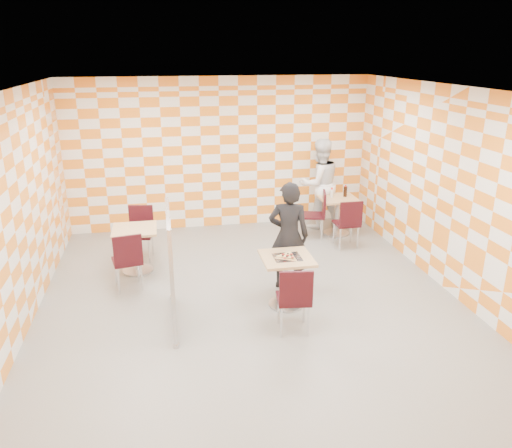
{
  "coord_description": "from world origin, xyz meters",
  "views": [
    {
      "loc": [
        -1.14,
        -6.3,
        3.47
      ],
      "look_at": [
        0.1,
        0.2,
        1.15
      ],
      "focal_mm": 35.0,
      "sensor_mm": 36.0,
      "label": 1
    }
  ],
  "objects_px": {
    "chair_main_front": "(295,296)",
    "chair_empty_far": "(141,228)",
    "chair_second_front": "(349,220)",
    "soda_bottle": "(345,191)",
    "empty_table": "(136,242)",
    "chair_second_side": "(318,211)",
    "main_table": "(286,273)",
    "second_table": "(337,209)",
    "partition": "(171,268)",
    "sport_bottle": "(332,193)",
    "man_dark": "(289,236)",
    "man_white": "(319,184)",
    "chair_empty_near": "(128,257)"
  },
  "relations": [
    {
      "from": "chair_main_front",
      "to": "chair_empty_far",
      "type": "xyz_separation_m",
      "value": [
        -1.98,
        2.94,
        0.0
      ]
    },
    {
      "from": "chair_second_front",
      "to": "soda_bottle",
      "type": "relative_size",
      "value": 4.02
    },
    {
      "from": "empty_table",
      "to": "chair_second_side",
      "type": "relative_size",
      "value": 0.81
    },
    {
      "from": "empty_table",
      "to": "soda_bottle",
      "type": "height_order",
      "value": "soda_bottle"
    },
    {
      "from": "chair_second_side",
      "to": "main_table",
      "type": "bearing_deg",
      "value": -116.45
    },
    {
      "from": "empty_table",
      "to": "chair_second_front",
      "type": "height_order",
      "value": "chair_second_front"
    },
    {
      "from": "main_table",
      "to": "chair_main_front",
      "type": "distance_m",
      "value": 0.76
    },
    {
      "from": "second_table",
      "to": "chair_main_front",
      "type": "distance_m",
      "value": 3.86
    },
    {
      "from": "chair_main_front",
      "to": "partition",
      "type": "distance_m",
      "value": 1.64
    },
    {
      "from": "sport_bottle",
      "to": "empty_table",
      "type": "bearing_deg",
      "value": -163.27
    },
    {
      "from": "chair_second_front",
      "to": "soda_bottle",
      "type": "distance_m",
      "value": 0.89
    },
    {
      "from": "man_dark",
      "to": "soda_bottle",
      "type": "bearing_deg",
      "value": -112.78
    },
    {
      "from": "soda_bottle",
      "to": "chair_second_front",
      "type": "bearing_deg",
      "value": -105.18
    },
    {
      "from": "chair_main_front",
      "to": "chair_empty_far",
      "type": "relative_size",
      "value": 1.0
    },
    {
      "from": "empty_table",
      "to": "soda_bottle",
      "type": "xyz_separation_m",
      "value": [
        3.98,
        1.12,
        0.34
      ]
    },
    {
      "from": "main_table",
      "to": "chair_main_front",
      "type": "relative_size",
      "value": 0.81
    },
    {
      "from": "chair_second_front",
      "to": "chair_second_side",
      "type": "height_order",
      "value": "same"
    },
    {
      "from": "second_table",
      "to": "man_white",
      "type": "relative_size",
      "value": 0.41
    },
    {
      "from": "man_dark",
      "to": "man_white",
      "type": "xyz_separation_m",
      "value": [
        1.3,
        2.58,
        0.08
      ]
    },
    {
      "from": "chair_main_front",
      "to": "partition",
      "type": "relative_size",
      "value": 0.6
    },
    {
      "from": "sport_bottle",
      "to": "chair_empty_far",
      "type": "bearing_deg",
      "value": -171.8
    },
    {
      "from": "empty_table",
      "to": "chair_second_front",
      "type": "bearing_deg",
      "value": 4.65
    },
    {
      "from": "chair_main_front",
      "to": "sport_bottle",
      "type": "height_order",
      "value": "sport_bottle"
    },
    {
      "from": "empty_table",
      "to": "man_dark",
      "type": "bearing_deg",
      "value": -23.56
    },
    {
      "from": "chair_empty_near",
      "to": "chair_second_front",
      "type": "bearing_deg",
      "value": 14.61
    },
    {
      "from": "empty_table",
      "to": "sport_bottle",
      "type": "height_order",
      "value": "sport_bottle"
    },
    {
      "from": "chair_empty_near",
      "to": "partition",
      "type": "distance_m",
      "value": 1.24
    },
    {
      "from": "chair_empty_near",
      "to": "man_dark",
      "type": "relative_size",
      "value": 0.56
    },
    {
      "from": "chair_empty_far",
      "to": "soda_bottle",
      "type": "relative_size",
      "value": 4.02
    },
    {
      "from": "chair_empty_near",
      "to": "man_white",
      "type": "xyz_separation_m",
      "value": [
        3.68,
        2.27,
        0.36
      ]
    },
    {
      "from": "partition",
      "to": "man_white",
      "type": "bearing_deg",
      "value": 47.32
    },
    {
      "from": "main_table",
      "to": "man_dark",
      "type": "bearing_deg",
      "value": 73.63
    },
    {
      "from": "empty_table",
      "to": "soda_bottle",
      "type": "bearing_deg",
      "value": 15.66
    },
    {
      "from": "empty_table",
      "to": "chair_empty_near",
      "type": "bearing_deg",
      "value": -97.21
    },
    {
      "from": "main_table",
      "to": "empty_table",
      "type": "bearing_deg",
      "value": 143.17
    },
    {
      "from": "chair_main_front",
      "to": "sport_bottle",
      "type": "relative_size",
      "value": 4.62
    },
    {
      "from": "second_table",
      "to": "chair_empty_near",
      "type": "height_order",
      "value": "chair_empty_near"
    },
    {
      "from": "soda_bottle",
      "to": "chair_second_side",
      "type": "bearing_deg",
      "value": -163.9
    },
    {
      "from": "chair_empty_near",
      "to": "chair_empty_far",
      "type": "height_order",
      "value": "same"
    },
    {
      "from": "chair_second_side",
      "to": "man_dark",
      "type": "distance_m",
      "value": 2.25
    },
    {
      "from": "sport_bottle",
      "to": "chair_second_side",
      "type": "bearing_deg",
      "value": -151.84
    },
    {
      "from": "man_white",
      "to": "second_table",
      "type": "bearing_deg",
      "value": 103.14
    },
    {
      "from": "partition",
      "to": "empty_table",
      "type": "bearing_deg",
      "value": 107.04
    },
    {
      "from": "second_table",
      "to": "chair_empty_near",
      "type": "bearing_deg",
      "value": -155.67
    },
    {
      "from": "soda_bottle",
      "to": "sport_bottle",
      "type": "bearing_deg",
      "value": -179.29
    },
    {
      "from": "second_table",
      "to": "partition",
      "type": "height_order",
      "value": "partition"
    },
    {
      "from": "soda_bottle",
      "to": "chair_empty_far",
      "type": "bearing_deg",
      "value": -172.33
    },
    {
      "from": "chair_second_side",
      "to": "soda_bottle",
      "type": "relative_size",
      "value": 4.02
    },
    {
      "from": "chair_empty_near",
      "to": "sport_bottle",
      "type": "distance_m",
      "value": 4.21
    },
    {
      "from": "chair_second_front",
      "to": "man_white",
      "type": "xyz_separation_m",
      "value": [
        -0.16,
        1.27,
        0.36
      ]
    }
  ]
}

